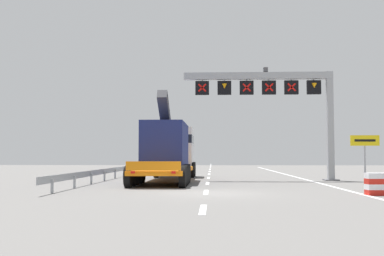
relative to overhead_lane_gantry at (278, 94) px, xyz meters
The scene contains 8 objects.
ground 12.43m from the overhead_lane_gantry, 112.63° to the right, with size 112.00×112.00×0.00m, color slate.
lane_markings 20.54m from the overhead_lane_gantry, 103.22° to the left, with size 0.20×73.55×0.01m.
edge_line_right 6.18m from the overhead_lane_gantry, 42.38° to the left, with size 0.20×63.00×0.01m, color silver.
overhead_lane_gantry is the anchor object (origin of this frame).
heavy_haul_truck_orange 7.91m from the overhead_lane_gantry, behind, with size 3.05×14.07×5.30m.
exit_sign_yellow 7.48m from the overhead_lane_gantry, 55.11° to the right, with size 1.50×0.15×2.66m.
crash_barrier_striped 12.36m from the overhead_lane_gantry, 77.28° to the right, with size 1.03×0.57×0.90m.
guardrail_left 12.18m from the overhead_lane_gantry, behind, with size 0.13×25.49×0.76m.
Camera 1 is at (0.03, -19.87, 1.61)m, focal length 43.45 mm.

